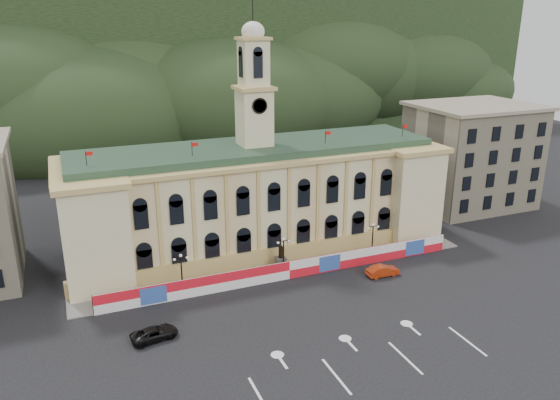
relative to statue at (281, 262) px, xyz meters
name	(u,v)px	position (x,y,z in m)	size (l,w,h in m)	color
ground	(343,336)	(0.00, -18.00, -1.19)	(260.00, 260.00, 0.00)	black
lane_markings	(366,361)	(0.00, -23.00, -1.18)	(26.00, 10.00, 0.02)	white
hill_ridge	(147,66)	(0.03, 103.99, 18.30)	(230.00, 80.00, 64.00)	black
city_hall	(256,196)	(0.00, 9.63, 6.66)	(56.20, 17.60, 37.10)	beige
side_building_right	(471,155)	(43.00, 12.93, 8.14)	(21.00, 17.00, 18.60)	#C0B494
hoarding_fence	(289,270)	(0.06, -2.93, 0.06)	(50.00, 0.44, 2.50)	red
pavement	(281,270)	(0.00, -0.25, -1.11)	(56.00, 5.50, 0.16)	slate
statue	(281,262)	(0.00, 0.00, 0.00)	(1.40, 1.40, 3.72)	#595651
lamp_left	(181,269)	(-14.00, -1.00, 1.89)	(1.96, 0.44, 5.15)	black
lamp_center	(284,252)	(0.00, -1.00, 1.89)	(1.96, 0.44, 5.15)	black
lamp_right	(373,237)	(14.00, -1.00, 1.89)	(1.96, 0.44, 5.15)	black
red_sedan	(383,271)	(12.03, -7.04, -0.43)	(4.64, 1.75, 1.51)	#9E270B
black_suv	(154,333)	(-19.28, -10.76, -0.47)	(5.43, 3.15, 1.42)	black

